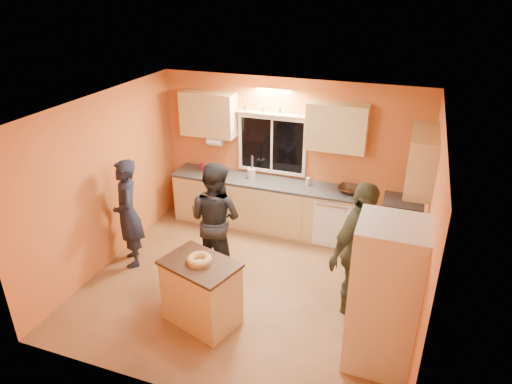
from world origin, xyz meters
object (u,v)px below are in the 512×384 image
at_px(refrigerator, 384,296).
at_px(person_center, 215,219).
at_px(island, 201,292).
at_px(person_right, 359,251).
at_px(person_left, 128,214).

distance_m(refrigerator, person_center, 2.69).
bearing_deg(island, person_right, 42.99).
bearing_deg(refrigerator, island, -177.81).
bearing_deg(refrigerator, person_left, 168.43).
bearing_deg(person_left, person_center, 62.74).
bearing_deg(refrigerator, person_right, 116.74).
height_order(person_left, person_right, person_right).
relative_size(refrigerator, island, 1.69).
distance_m(person_center, person_right, 2.10).
relative_size(person_center, person_right, 0.94).
bearing_deg(person_left, person_right, 51.52).
relative_size(island, person_left, 0.63).
bearing_deg(person_right, refrigerator, -125.52).
height_order(person_center, person_right, person_right).
height_order(person_left, person_center, person_center).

